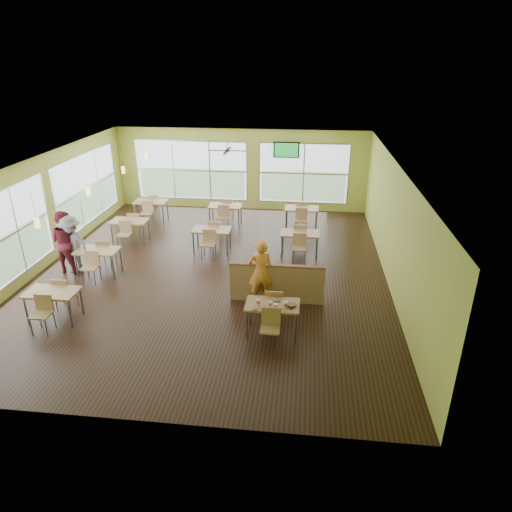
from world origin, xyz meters
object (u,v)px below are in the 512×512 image
man_plaid (261,272)px  food_basket (292,305)px  main_table (272,309)px  half_wall_divider (277,283)px

man_plaid → food_basket: bearing=110.8°
man_plaid → food_basket: size_ratio=8.08×
main_table → man_plaid: 1.44m
man_plaid → food_basket: man_plaid is taller
food_basket → half_wall_divider: bearing=106.0°
half_wall_divider → man_plaid: (-0.41, -0.09, 0.34)m
half_wall_divider → food_basket: (0.43, -1.50, 0.25)m
man_plaid → food_basket: (0.83, -1.41, -0.08)m
main_table → food_basket: size_ratio=7.14×
main_table → man_plaid: (-0.41, 1.36, 0.23)m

